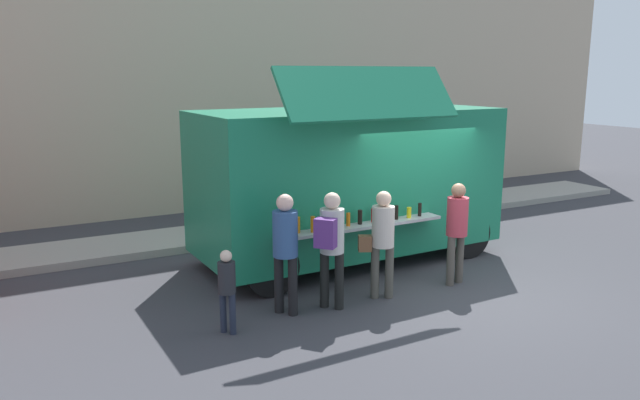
% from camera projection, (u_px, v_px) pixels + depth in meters
% --- Properties ---
extents(ground_plane, '(60.00, 60.00, 0.00)m').
position_uv_depth(ground_plane, '(461.00, 290.00, 9.88)').
color(ground_plane, '#38383D').
extents(curb_strip, '(28.00, 1.60, 0.15)m').
position_uv_depth(curb_strip, '(104.00, 249.00, 11.93)').
color(curb_strip, '#9E998E').
rests_on(curb_strip, ground).
extents(building_behind, '(32.00, 2.40, 7.14)m').
position_uv_depth(building_behind, '(110.00, 69.00, 15.04)').
color(building_behind, '#BEA98E').
rests_on(building_behind, ground).
extents(food_truck_main, '(5.60, 3.10, 3.57)m').
position_uv_depth(food_truck_main, '(349.00, 179.00, 11.22)').
color(food_truck_main, '#197751').
rests_on(food_truck_main, ground).
extents(trash_bin, '(0.60, 0.60, 1.03)m').
position_uv_depth(trash_bin, '(427.00, 194.00, 15.13)').
color(trash_bin, '#2C5C3B').
rests_on(trash_bin, ground).
extents(customer_front_ordering, '(0.55, 0.40, 1.71)m').
position_uv_depth(customer_front_ordering, '(382.00, 235.00, 9.36)').
color(customer_front_ordering, '#4B483F').
rests_on(customer_front_ordering, ground).
extents(customer_mid_with_backpack, '(0.56, 0.54, 1.77)m').
position_uv_depth(customer_mid_with_backpack, '(331.00, 239.00, 8.90)').
color(customer_mid_with_backpack, black).
rests_on(customer_mid_with_backpack, ground).
extents(customer_rear_waiting, '(0.36, 0.36, 1.79)m').
position_uv_depth(customer_rear_waiting, '(285.00, 243.00, 8.72)').
color(customer_rear_waiting, black).
rests_on(customer_rear_waiting, ground).
extents(customer_extra_browsing, '(0.36, 0.35, 1.71)m').
position_uv_depth(customer_extra_browsing, '(457.00, 224.00, 10.00)').
color(customer_extra_browsing, '#4E473F').
rests_on(customer_extra_browsing, ground).
extents(child_near_queue, '(0.24, 0.24, 1.17)m').
position_uv_depth(child_near_queue, '(227.00, 284.00, 8.13)').
color(child_near_queue, '#1F2535').
rests_on(child_near_queue, ground).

